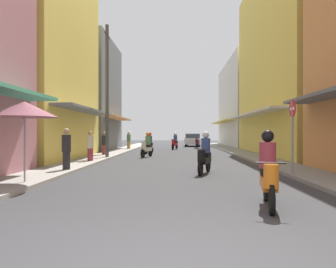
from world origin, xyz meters
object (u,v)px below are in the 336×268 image
Objects in this scene: motorbike_orange at (268,173)px; motorbike_white at (147,146)px; utility_pole at (107,91)px; motorbike_red at (175,142)px; street_sign_no_entry at (292,127)px; motorbike_silver at (149,144)px; pedestrian_crossing at (129,139)px; pedestrian_foreground at (90,147)px; vendor_umbrella at (25,109)px; motorbike_maroon at (197,143)px; parked_car at (193,140)px; pedestrian_midway at (66,150)px; motorbike_black at (205,155)px; pedestrian_far at (104,144)px.

motorbike_orange and motorbike_white have the same top height.
utility_pole is (-6.02, 11.65, 3.30)m from motorbike_orange.
street_sign_no_entry reaches higher than motorbike_red.
motorbike_orange is (2.16, -22.11, 0.00)m from motorbike_red.
pedestrian_crossing is (-2.30, 4.85, 0.27)m from motorbike_silver.
pedestrian_foreground is at bearing 124.51° from motorbike_orange.
vendor_umbrella is 9.51m from utility_pole.
pedestrian_crossing is 19.12m from street_sign_no_entry.
street_sign_no_entry reaches higher than pedestrian_crossing.
motorbike_silver is 7.83m from pedestrian_foreground.
motorbike_maroon is 3.39m from parked_car.
motorbike_orange is at bearing -62.69° from utility_pole.
pedestrian_foreground is (-6.15, -20.42, 0.07)m from parked_car.
motorbike_silver is 1.09× the size of pedestrian_foreground.
motorbike_silver and motorbike_white have the same top height.
motorbike_orange is at bearing -55.49° from pedestrian_foreground.
motorbike_orange is at bearing -73.63° from pedestrian_crossing.
street_sign_no_entry is (8.36, -4.83, 0.91)m from pedestrian_foreground.
motorbike_orange is at bearing -41.12° from pedestrian_midway.
motorbike_black is 17.17m from pedestrian_crossing.
pedestrian_foreground is at bearing -122.10° from motorbike_white.
motorbike_black is 0.96× the size of motorbike_maroon.
parked_car is at bearing 73.23° from pedestrian_foreground.
motorbike_silver is at bearing -106.67° from parked_car.
motorbike_black is (1.30, -16.88, 0.00)m from motorbike_red.
motorbike_red is 1.00× the size of motorbike_white.
motorbike_red is at bearing 61.63° from pedestrian_far.
utility_pole is (0.23, 9.33, 1.81)m from vendor_umbrella.
parked_car is 0.54× the size of utility_pole.
motorbike_red is 22.22m from motorbike_orange.
pedestrian_crossing is at bearing -171.70° from motorbike_red.
utility_pole reaches higher than motorbike_black.
pedestrian_midway reaches higher than motorbike_silver.
pedestrian_far is 0.61× the size of street_sign_no_entry.
motorbike_black is 21.01m from motorbike_maroon.
pedestrian_midway is 8.31m from street_sign_no_entry.
street_sign_no_entry reaches higher than vendor_umbrella.
pedestrian_far is 8.39m from pedestrian_midway.
pedestrian_crossing is (-6.32, 21.51, 0.27)m from motorbike_orange.
pedestrian_crossing is 10.32m from utility_pole.
motorbike_maroon is at bearing 95.08° from street_sign_no_entry.
motorbike_red is at bearing 95.58° from motorbike_orange.
motorbike_black is at bearing 162.98° from street_sign_no_entry.
vendor_umbrella is at bearing -104.91° from motorbike_maroon.
motorbike_maroon is at bearing 75.09° from vendor_umbrella.
pedestrian_crossing is at bearing 115.36° from motorbike_silver.
pedestrian_far is at bearing 107.83° from utility_pole.
utility_pole is at bearing 83.39° from pedestrian_foreground.
pedestrian_far is 0.66× the size of vendor_umbrella.
motorbike_orange is (4.02, -16.66, 0.00)m from motorbike_silver.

